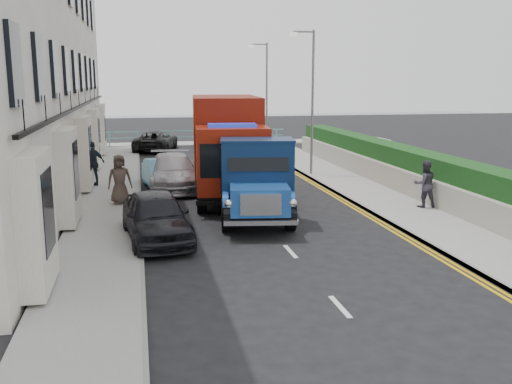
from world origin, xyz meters
name	(u,v)px	position (x,y,z in m)	size (l,w,h in m)	color
ground	(312,275)	(0.00, 0.00, 0.00)	(120.00, 120.00, 0.00)	black
pavement_west	(109,205)	(-5.20, 9.00, 0.06)	(2.40, 38.00, 0.12)	gray
pavement_east	(370,193)	(5.30, 9.00, 0.06)	(2.60, 38.00, 0.12)	gray
promenade	(194,144)	(0.00, 29.00, 0.06)	(30.00, 2.50, 0.12)	gray
sea_plane	(170,117)	(0.00, 60.00, 0.00)	(120.00, 120.00, 0.00)	#4D5C69
garden_east	(414,172)	(7.21, 9.00, 0.90)	(1.45, 28.00, 1.75)	#B2AD9E
seafront_railing	(195,138)	(0.00, 28.20, 0.58)	(13.00, 0.08, 1.11)	#59B2A5
lamp_mid	(310,94)	(4.18, 14.00, 4.00)	(1.23, 0.18, 7.00)	slate
lamp_far	(265,90)	(4.18, 24.00, 4.00)	(1.23, 0.18, 7.00)	slate
bedford_lorry	(257,185)	(-0.26, 5.35, 1.28)	(3.14, 6.12, 2.78)	black
red_lorry	(227,144)	(-0.51, 10.16, 2.14)	(3.26, 7.86, 4.01)	black
parked_car_front	(156,217)	(-3.60, 3.84, 0.74)	(1.74, 4.34, 1.48)	black
parked_car_mid	(163,175)	(-3.03, 12.00, 0.65)	(1.37, 3.92, 1.29)	#62B1D2
parked_car_rear	(173,172)	(-2.60, 12.00, 0.75)	(2.09, 5.14, 1.49)	#A9A7AC
seafront_car_left	(156,141)	(-2.87, 25.76, 0.68)	(2.25, 4.87, 1.35)	black
seafront_car_right	(217,140)	(1.25, 26.07, 0.64)	(1.50, 3.73, 1.27)	#B6B6BB
pedestrian_east_far	(425,184)	(6.10, 5.96, 0.98)	(0.84, 0.65, 1.72)	#373440
pedestrian_west_near	(93,164)	(-6.00, 12.79, 1.10)	(1.15, 0.48, 1.97)	#1B2631
pedestrian_west_far	(120,179)	(-4.76, 8.80, 1.05)	(0.90, 0.59, 1.85)	#41362F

